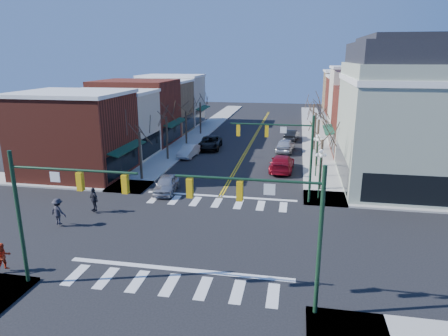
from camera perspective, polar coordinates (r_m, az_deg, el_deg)
The scene contains 35 objects.
ground at distance 27.24m, azimuth -3.67°, elevation -9.50°, with size 160.00×160.00×0.00m, color black.
sidewalk_left at distance 47.75m, azimuth -8.05°, elevation 1.57°, with size 3.50×70.00×0.15m, color #9E9B93.
sidewalk_right at distance 45.44m, azimuth 13.39°, elevation 0.56°, with size 3.50×70.00×0.15m, color #9E9B93.
bldg_left_brick_a at distance 42.39m, azimuth -20.53°, elevation 4.37°, with size 10.00×8.50×8.00m, color maroon.
bldg_left_stucco_a at distance 49.12m, azimuth -15.93°, elevation 5.89°, with size 10.00×7.00×7.50m, color beige.
bldg_left_brick_b at distance 56.24m, azimuth -12.39°, elevation 7.81°, with size 10.00×9.00×8.50m, color maroon.
bldg_left_tan at distance 63.91m, azimuth -9.52°, elevation 8.54°, with size 10.00×7.50×7.80m, color #90744F.
bldg_left_stucco_b at distance 71.18m, azimuth -7.40°, elevation 9.50°, with size 10.00×8.00×8.20m, color beige.
bldg_right_brick_a at distance 51.07m, azimuth 21.01°, elevation 6.09°, with size 10.00×8.50×8.00m, color maroon.
bldg_right_stucco at distance 58.51m, azimuth 19.81°, elevation 8.29°, with size 10.00×7.00×10.00m, color beige.
bldg_right_brick_b at distance 65.96m, azimuth 18.76°, elevation 8.46°, with size 10.00×8.00×8.50m, color maroon.
bldg_right_tan at distance 73.82m, azimuth 17.95°, elevation 9.41°, with size 10.00×8.00×9.00m, color #90744F.
victorian_corner at distance 40.05m, azimuth 25.55°, elevation 7.10°, with size 12.25×14.25×13.30m.
traffic_mast_near_left at distance 21.35m, azimuth -23.59°, elevation -4.44°, with size 6.60×0.28×7.20m.
traffic_mast_near_right at distance 17.86m, azimuth 7.74°, elevation -7.06°, with size 6.60×0.28×7.20m.
traffic_mast_far_right at distance 32.03m, azimuth 9.14°, elevation 3.09°, with size 6.60×0.28×7.20m.
lamppost_corner at distance 33.57m, azimuth 13.60°, elevation 0.35°, with size 0.36×0.36×4.33m.
lamppost_midblock at distance 39.88m, azimuth 13.17°, elevation 2.77°, with size 0.36×0.36×4.33m.
tree_left_a at distance 38.90m, azimuth -11.84°, elevation 1.65°, with size 0.24×0.24×4.76m, color #382B21.
tree_left_b at distance 46.19m, azimuth -8.14°, elevation 4.19°, with size 0.24×0.24×5.04m, color #382B21.
tree_left_c at distance 53.74m, azimuth -5.43°, elevation 5.62°, with size 0.24×0.24×4.55m, color #382B21.
tree_left_d at distance 61.34m, azimuth -3.40°, elevation 7.07°, with size 0.24×0.24×4.90m, color #382B21.
tree_right_a at distance 36.16m, azimuth 13.67°, elevation 0.37°, with size 0.24×0.24×4.62m, color #382B21.
tree_right_b at distance 43.87m, azimuth 13.20°, elevation 3.43°, with size 0.24×0.24×5.18m, color #382B21.
tree_right_c at distance 51.75m, azimuth 12.84°, elevation 5.07°, with size 0.24×0.24×4.83m, color #382B21.
tree_right_d at distance 59.62m, azimuth 12.59°, elevation 6.51°, with size 0.24×0.24×4.97m, color #382B21.
car_left_near at distance 35.45m, azimuth -8.25°, elevation -2.31°, with size 1.74×4.32×1.47m, color #A7A6AA.
car_left_mid at distance 47.71m, azimuth -5.08°, elevation 2.44°, with size 1.52×4.35×1.43m, color silver.
car_left_far at distance 51.68m, azimuth -2.01°, elevation 3.61°, with size 2.65×5.74×1.60m, color black.
car_right_near at distance 42.06m, azimuth 8.27°, elevation 0.70°, with size 2.35×5.77×1.67m, color maroon.
car_right_mid at distance 50.60m, azimuth 8.77°, elevation 3.23°, with size 1.99×4.96×1.69m, color #BDBCC2.
car_right_far at distance 57.91m, azimuth 9.65°, elevation 4.67°, with size 1.61×4.62×1.52m, color black.
pedestrian_red_b at distance 25.51m, azimuth -28.99°, elevation -11.04°, with size 0.78×0.61×1.60m, color red.
pedestrian_dark_a at distance 32.03m, azimuth -18.11°, elevation -4.28°, with size 1.08×0.45×1.85m, color black.
pedestrian_dark_b at distance 30.38m, azimuth -22.62°, elevation -5.76°, with size 1.23×0.71×1.91m, color #222129.
Camera 1 is at (6.17, -23.89, 11.56)m, focal length 32.00 mm.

